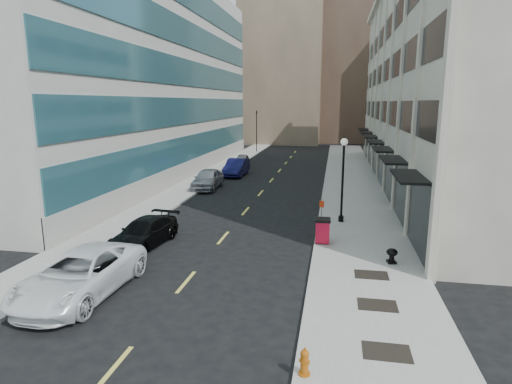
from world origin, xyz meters
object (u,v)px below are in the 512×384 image
(fire_hydrant, at_px, (305,362))
(urn_planter, at_px, (392,254))
(car_black_pickup, at_px, (144,233))
(lamppost, at_px, (343,172))
(car_grey_sedan, at_px, (242,160))
(trash_bin, at_px, (322,230))
(sign_post, at_px, (322,212))
(car_silver_sedan, at_px, (208,179))
(traffic_signal, at_px, (257,113))
(car_white_van, at_px, (81,274))
(car_blue_sedan, at_px, (236,167))

(fire_hydrant, xyz_separation_m, urn_planter, (3.30, 8.88, 0.04))
(car_black_pickup, bearing_deg, fire_hydrant, -39.03)
(lamppost, bearing_deg, car_grey_sedan, 116.08)
(trash_bin, xyz_separation_m, sign_post, (-0.10, 0.79, 0.73))
(car_black_pickup, xyz_separation_m, urn_planter, (12.28, -0.62, -0.13))
(lamppost, relative_size, sign_post, 2.37)
(urn_planter, bearing_deg, lamppost, 108.33)
(sign_post, bearing_deg, car_silver_sedan, 150.05)
(car_silver_sedan, relative_size, sign_post, 2.30)
(traffic_signal, bearing_deg, car_black_pickup, -87.52)
(car_white_van, distance_m, sign_post, 12.23)
(sign_post, bearing_deg, trash_bin, -61.76)
(trash_bin, bearing_deg, lamppost, 74.67)
(traffic_signal, distance_m, fire_hydrant, 52.88)
(car_blue_sedan, xyz_separation_m, urn_planter, (12.49, -22.62, -0.28))
(lamppost, relative_size, urn_planter, 7.56)
(urn_planter, bearing_deg, sign_post, 136.41)
(lamppost, xyz_separation_m, urn_planter, (2.20, -6.64, -2.64))
(car_silver_sedan, height_order, lamppost, lamppost)
(car_black_pickup, xyz_separation_m, car_silver_sedan, (-1.12, 15.00, 0.16))
(fire_hydrant, bearing_deg, car_blue_sedan, 122.86)
(car_silver_sedan, xyz_separation_m, urn_planter, (13.40, -15.62, -0.29))
(car_white_van, bearing_deg, lamppost, 52.25)
(car_silver_sedan, bearing_deg, fire_hydrant, -69.36)
(car_grey_sedan, distance_m, fire_hydrant, 39.71)
(traffic_signal, bearing_deg, car_grey_sedan, -86.94)
(car_silver_sedan, distance_m, trash_bin, 16.74)
(car_white_van, relative_size, sign_post, 2.80)
(lamppost, bearing_deg, car_white_van, -129.84)
(car_grey_sedan, bearing_deg, fire_hydrant, -82.39)
(lamppost, bearing_deg, trash_bin, -103.11)
(car_black_pickup, bearing_deg, car_grey_sedan, 99.79)
(car_blue_sedan, bearing_deg, car_black_pickup, -89.59)
(car_blue_sedan, relative_size, urn_planter, 7.47)
(trash_bin, height_order, urn_planter, trash_bin)
(lamppost, bearing_deg, sign_post, -107.45)
(traffic_signal, height_order, lamppost, traffic_signal)
(car_black_pickup, relative_size, car_blue_sedan, 0.94)
(car_blue_sedan, distance_m, trash_bin, 22.30)
(car_grey_sedan, relative_size, lamppost, 0.75)
(lamppost, distance_m, sign_post, 4.01)
(car_silver_sedan, distance_m, sign_post, 16.07)
(car_black_pickup, xyz_separation_m, car_blue_sedan, (-0.21, 22.00, 0.15))
(car_blue_sedan, relative_size, sign_post, 2.34)
(sign_post, bearing_deg, urn_planter, -22.52)
(car_white_van, bearing_deg, car_grey_sedan, 94.16)
(sign_post, relative_size, urn_planter, 3.19)
(fire_hydrant, bearing_deg, trash_bin, 106.08)
(urn_planter, bearing_deg, car_white_van, -156.52)
(car_silver_sedan, relative_size, car_blue_sedan, 0.98)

